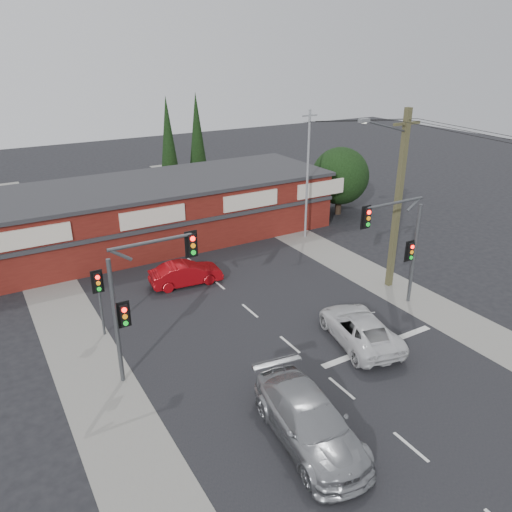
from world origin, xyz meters
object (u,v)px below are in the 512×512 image
white_suv (359,328)px  red_sedan (186,273)px  shop_building (148,212)px  silver_suv (309,421)px  utility_pole (397,196)px

white_suv → red_sedan: (-4.55, 9.80, -0.03)m
white_suv → shop_building: bearing=-64.0°
shop_building → silver_suv: bearing=-94.9°
silver_suv → shop_building: 21.79m
red_sedan → silver_suv: bearing=-179.7°
red_sedan → shop_building: bearing=1.1°
silver_suv → utility_pole: utility_pole is taller
silver_suv → utility_pole: 14.34m
white_suv → red_sedan: bearing=-51.7°
silver_suv → red_sedan: bearing=92.3°
utility_pole → red_sedan: bearing=148.5°
silver_suv → shop_building: bearing=92.6°
red_sedan → shop_building: (0.61, 7.89, 1.45)m
white_suv → shop_building: 18.18m
white_suv → shop_building: (-3.95, 17.69, 1.42)m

